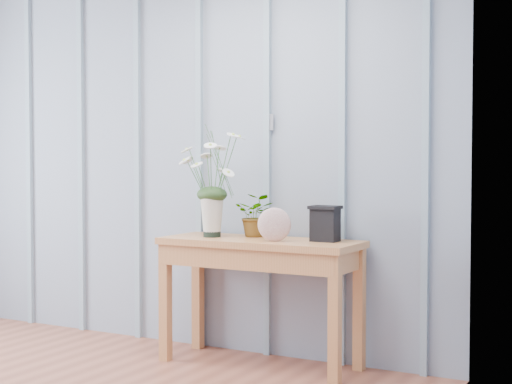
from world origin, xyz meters
The scene contains 6 objects.
room_shell centered at (0.00, 0.92, 1.99)m, with size 4.00×4.50×2.50m.
sideboard centered at (0.83, 1.99, 0.64)m, with size 1.20×0.45×0.75m.
daisy_vase centered at (0.51, 1.97, 1.17)m, with size 0.47×0.36×0.66m.
spider_plant centered at (0.74, 2.11, 0.88)m, with size 0.24×0.20×0.26m, color #1C3516.
felt_disc_vessel centered at (0.97, 1.91, 0.85)m, with size 0.20×0.05×0.20m, color #8D4956.
carved_box centered at (1.22, 2.06, 0.86)m, with size 0.17×0.13×0.21m.
Camera 1 is at (3.02, -2.05, 1.22)m, focal length 55.00 mm.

